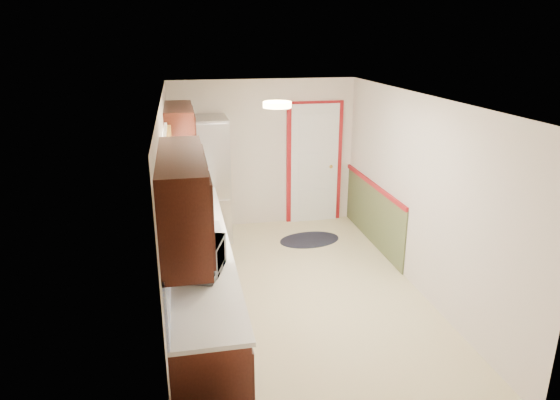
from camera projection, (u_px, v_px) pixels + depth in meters
name	position (u px, v px, depth m)	size (l,w,h in m)	color
room_shell	(299.00, 202.00, 5.83)	(3.20, 5.20, 2.52)	beige
kitchen_run	(195.00, 251.00, 5.45)	(0.63, 4.00, 2.20)	#33120B
back_wall_trim	(326.00, 174.00, 8.17)	(1.12, 2.30, 2.08)	maroon
ceiling_fixture	(277.00, 105.00, 5.22)	(0.30, 0.30, 0.06)	#FFD88C
microwave	(201.00, 255.00, 4.61)	(0.54, 0.30, 0.37)	white
refrigerator	(203.00, 179.00, 7.63)	(0.80, 0.79, 1.90)	#B7B7BC
rug	(310.00, 240.00, 7.80)	(0.96, 0.62, 0.01)	black
cooktop	(193.00, 193.00, 6.99)	(0.51, 0.61, 0.02)	black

